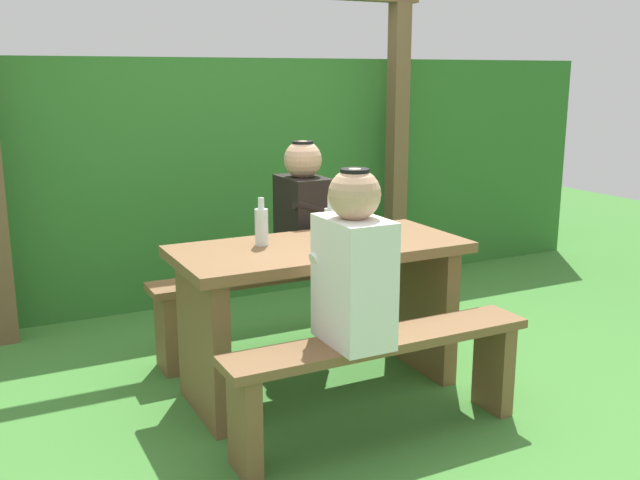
# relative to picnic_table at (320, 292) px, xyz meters

# --- Properties ---
(ground_plane) EXTENTS (12.00, 12.00, 0.00)m
(ground_plane) POSITION_rel_picnic_table_xyz_m (0.00, 0.00, -0.51)
(ground_plane) COLOR #407F33
(hedge_backdrop) EXTENTS (6.40, 0.99, 1.65)m
(hedge_backdrop) POSITION_rel_picnic_table_xyz_m (0.00, 2.10, 0.32)
(hedge_backdrop) COLOR #2F6D29
(hedge_backdrop) RESTS_ON ground_plane
(pergola_post_right) EXTENTS (0.12, 0.12, 2.02)m
(pergola_post_right) POSITION_rel_picnic_table_xyz_m (1.35, 1.41, 0.50)
(pergola_post_right) COLOR brown
(pergola_post_right) RESTS_ON ground_plane
(picnic_table) EXTENTS (1.40, 0.64, 0.75)m
(picnic_table) POSITION_rel_picnic_table_xyz_m (0.00, 0.00, 0.00)
(picnic_table) COLOR brown
(picnic_table) RESTS_ON ground_plane
(bench_near) EXTENTS (1.40, 0.24, 0.47)m
(bench_near) POSITION_rel_picnic_table_xyz_m (0.00, -0.57, -0.17)
(bench_near) COLOR brown
(bench_near) RESTS_ON ground_plane
(bench_far) EXTENTS (1.40, 0.24, 0.47)m
(bench_far) POSITION_rel_picnic_table_xyz_m (0.00, 0.57, -0.17)
(bench_far) COLOR brown
(bench_far) RESTS_ON ground_plane
(person_white_shirt) EXTENTS (0.25, 0.35, 0.72)m
(person_white_shirt) POSITION_rel_picnic_table_xyz_m (-0.14, -0.56, 0.29)
(person_white_shirt) COLOR white
(person_white_shirt) RESTS_ON bench_near
(person_black_coat) EXTENTS (0.25, 0.35, 0.72)m
(person_black_coat) POSITION_rel_picnic_table_xyz_m (0.18, 0.56, 0.29)
(person_black_coat) COLOR black
(person_black_coat) RESTS_ON bench_far
(drinking_glass) EXTENTS (0.07, 0.07, 0.10)m
(drinking_glass) POSITION_rel_picnic_table_xyz_m (0.10, -0.05, 0.29)
(drinking_glass) COLOR silver
(drinking_glass) RESTS_ON picnic_table
(bottle_left) EXTENTS (0.06, 0.06, 0.22)m
(bottle_left) POSITION_rel_picnic_table_xyz_m (0.08, 0.05, 0.33)
(bottle_left) COLOR silver
(bottle_left) RESTS_ON picnic_table
(bottle_right) EXTENTS (0.06, 0.06, 0.20)m
(bottle_right) POSITION_rel_picnic_table_xyz_m (0.33, 0.11, 0.32)
(bottle_right) COLOR silver
(bottle_right) RESTS_ON picnic_table
(bottle_center) EXTENTS (0.06, 0.06, 0.23)m
(bottle_center) POSITION_rel_picnic_table_xyz_m (-0.26, 0.11, 0.33)
(bottle_center) COLOR silver
(bottle_center) RESTS_ON picnic_table
(cell_phone) EXTENTS (0.08, 0.14, 0.01)m
(cell_phone) POSITION_rel_picnic_table_xyz_m (0.16, -0.16, 0.24)
(cell_phone) COLOR silver
(cell_phone) RESTS_ON picnic_table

